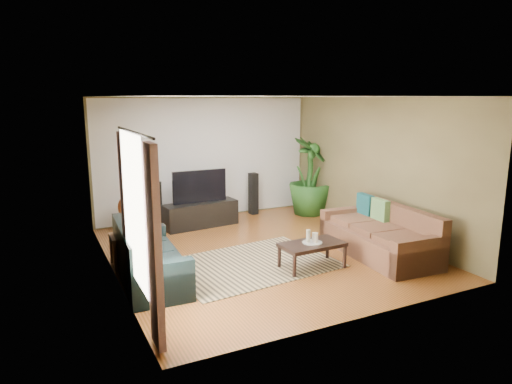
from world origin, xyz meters
TOP-DOWN VIEW (x-y plane):
  - floor at (0.00, 0.00)m, footprint 5.50×5.50m
  - ceiling at (0.00, 0.00)m, footprint 5.50×5.50m
  - wall_back at (0.00, 2.75)m, footprint 5.00×0.00m
  - wall_front at (0.00, -2.75)m, footprint 5.00×0.00m
  - wall_left at (-2.50, 0.00)m, footprint 0.00×5.50m
  - wall_right at (2.50, 0.00)m, footprint 0.00×5.50m
  - backwall_panel at (0.00, 2.74)m, footprint 4.90×0.00m
  - window_pane at (-2.48, -1.60)m, footprint 0.00×1.80m
  - curtain_near at (-2.43, -2.35)m, footprint 0.08×0.35m
  - curtain_far at (-2.43, -0.85)m, footprint 0.08×0.35m
  - curtain_rod at (-2.43, -1.60)m, footprint 0.03×1.90m
  - sofa_left at (-2.06, -0.44)m, footprint 0.92×1.97m
  - sofa_right at (1.76, -1.01)m, footprint 1.15×2.30m
  - area_rug at (-0.42, -0.47)m, footprint 2.82×2.13m
  - coffee_table at (0.39, -1.03)m, footprint 1.04×0.59m
  - candle_tray at (0.39, -1.03)m, footprint 0.31×0.31m
  - candle_tall at (0.33, -1.00)m, footprint 0.06×0.06m
  - candle_mid at (0.43, -1.07)m, footprint 0.06×0.06m
  - candle_short at (0.46, -0.97)m, footprint 0.06×0.06m
  - tv_stand at (-0.41, 2.02)m, footprint 1.62×0.63m
  - television at (-0.41, 2.04)m, footprint 1.15×0.06m
  - speaker_left at (-1.21, 2.43)m, footprint 0.22×0.23m
  - speaker_right at (1.06, 2.50)m, footprint 0.19×0.20m
  - potted_plant at (2.25, 1.94)m, footprint 1.40×1.40m
  - plant_pot at (2.25, 1.94)m, footprint 0.33×0.33m
  - pedestal at (-1.89, 2.26)m, footprint 0.39×0.39m
  - vase at (-1.89, 2.26)m, footprint 0.33×0.33m
  - side_table at (-2.25, 0.40)m, footprint 0.50×0.50m

SIDE VIEW (x-z plane):
  - floor at x=0.00m, z-range 0.00..0.00m
  - area_rug at x=-0.42m, z-range 0.00..0.01m
  - plant_pot at x=2.25m, z-range 0.00..0.26m
  - pedestal at x=-1.89m, z-range 0.00..0.36m
  - coffee_table at x=0.39m, z-range 0.00..0.41m
  - side_table at x=-2.25m, z-range 0.00..0.51m
  - tv_stand at x=-0.41m, z-range 0.00..0.52m
  - candle_tray at x=0.39m, z-range 0.41..0.43m
  - sofa_left at x=-2.06m, z-range 0.00..0.85m
  - sofa_right at x=1.76m, z-range 0.00..0.85m
  - speaker_left at x=-1.21m, z-range 0.00..0.95m
  - speaker_right at x=1.06m, z-range 0.00..0.97m
  - candle_short at x=0.46m, z-range 0.43..0.56m
  - candle_mid at x=0.43m, z-range 0.43..0.59m
  - vase at x=-1.89m, z-range 0.29..0.75m
  - candle_tall at x=0.33m, z-range 0.43..0.63m
  - television at x=-0.41m, z-range 0.52..1.21m
  - potted_plant at x=2.25m, z-range 0.00..1.78m
  - curtain_near at x=-2.43m, z-range 0.05..2.25m
  - curtain_far at x=-2.43m, z-range 0.05..2.25m
  - wall_left at x=-2.50m, z-range -1.40..4.10m
  - wall_right at x=2.50m, z-range -1.40..4.10m
  - wall_back at x=0.00m, z-range -1.15..3.85m
  - wall_front at x=0.00m, z-range -1.15..3.85m
  - backwall_panel at x=0.00m, z-range -1.10..3.80m
  - window_pane at x=-2.48m, z-range 0.50..2.30m
  - curtain_rod at x=-2.43m, z-range 2.28..2.31m
  - ceiling at x=0.00m, z-range 2.70..2.70m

